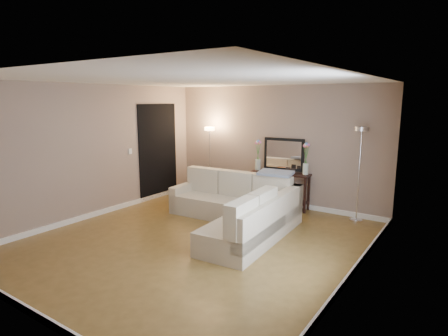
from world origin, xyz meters
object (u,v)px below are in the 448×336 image
Objects in this scene: console_table at (277,188)px; floor_lamp_lit at (210,148)px; sectional_sofa at (239,209)px; floor_lamp_unlit at (360,155)px.

console_table is 1.90m from floor_lamp_lit.
console_table is 0.77× the size of floor_lamp_lit.
sectional_sofa is at bearing -91.03° from console_table.
floor_lamp_unlit reaches higher than console_table.
floor_lamp_lit is 0.92× the size of floor_lamp_unlit.
floor_lamp_lit is at bearing -178.78° from floor_lamp_unlit.
floor_lamp_unlit is at bearing 1.22° from floor_lamp_lit.
floor_lamp_lit is (-1.75, -0.05, 0.74)m from console_table.
floor_lamp_unlit reaches higher than floor_lamp_lit.
floor_lamp_lit reaches higher than console_table.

